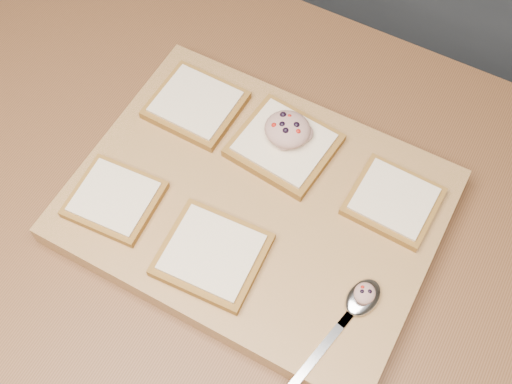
{
  "coord_description": "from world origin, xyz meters",
  "views": [
    {
      "loc": [
        0.07,
        -0.34,
        1.68
      ],
      "look_at": [
        -0.12,
        0.01,
        0.96
      ],
      "focal_mm": 45.0,
      "sensor_mm": 36.0,
      "label": 1
    }
  ],
  "objects_px": {
    "cutting_board": "(256,206)",
    "spoon": "(357,305)",
    "tuna_salad_dollop": "(287,129)",
    "bread_far_center": "(284,145)"
  },
  "relations": [
    {
      "from": "bread_far_center",
      "to": "spoon",
      "type": "distance_m",
      "value": 0.24
    },
    {
      "from": "spoon",
      "to": "bread_far_center",
      "type": "bearing_deg",
      "value": 138.47
    },
    {
      "from": "cutting_board",
      "to": "tuna_salad_dollop",
      "type": "xyz_separation_m",
      "value": [
        -0.01,
        0.1,
        0.05
      ]
    },
    {
      "from": "cutting_board",
      "to": "tuna_salad_dollop",
      "type": "bearing_deg",
      "value": 93.49
    },
    {
      "from": "cutting_board",
      "to": "tuna_salad_dollop",
      "type": "relative_size",
      "value": 7.46
    },
    {
      "from": "cutting_board",
      "to": "tuna_salad_dollop",
      "type": "distance_m",
      "value": 0.11
    },
    {
      "from": "spoon",
      "to": "tuna_salad_dollop",
      "type": "bearing_deg",
      "value": 136.89
    },
    {
      "from": "cutting_board",
      "to": "spoon",
      "type": "bearing_deg",
      "value": -22.02
    },
    {
      "from": "tuna_salad_dollop",
      "to": "spoon",
      "type": "relative_size",
      "value": 0.34
    },
    {
      "from": "cutting_board",
      "to": "spoon",
      "type": "height_order",
      "value": "spoon"
    }
  ]
}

